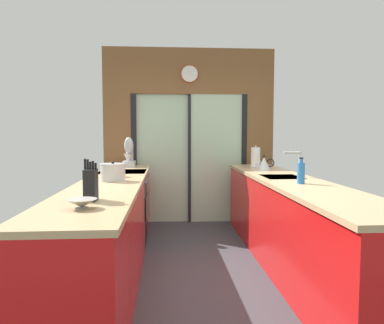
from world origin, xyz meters
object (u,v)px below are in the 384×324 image
at_px(oven_range, 123,208).
at_px(soap_bottle, 301,173).
at_px(knife_block, 91,184).
at_px(kettle, 264,164).
at_px(stock_pot, 113,172).
at_px(paper_towel_roll, 256,157).
at_px(mixing_bowl_far, 118,173).
at_px(stand_mixer, 129,155).
at_px(mixing_bowl_near, 82,203).

relative_size(oven_range, soap_bottle, 3.74).
height_order(knife_block, kettle, knife_block).
height_order(stock_pot, paper_towel_roll, paper_towel_roll).
bearing_deg(kettle, oven_range, -178.78).
bearing_deg(paper_towel_roll, kettle, -89.76).
bearing_deg(soap_bottle, mixing_bowl_far, 158.97).
bearing_deg(stand_mixer, mixing_bowl_near, -90.00).
bearing_deg(soap_bottle, kettle, 89.92).
relative_size(mixing_bowl_far, kettle, 0.63).
relative_size(oven_range, kettle, 3.59).
xyz_separation_m(stock_pot, soap_bottle, (1.78, -0.32, 0.02)).
bearing_deg(soap_bottle, knife_block, -156.82).
height_order(mixing_bowl_near, knife_block, knife_block).
bearing_deg(stand_mixer, stock_pot, -90.00).
bearing_deg(paper_towel_roll, mixing_bowl_far, -148.88).
distance_m(oven_range, soap_bottle, 2.28).
relative_size(mixing_bowl_near, knife_block, 0.65).
bearing_deg(knife_block, paper_towel_roll, 54.77).
bearing_deg(oven_range, paper_towel_roll, 15.15).
distance_m(stand_mixer, paper_towel_roll, 1.79).
relative_size(stock_pot, soap_bottle, 1.00).
bearing_deg(knife_block, stock_pot, 89.99).
bearing_deg(mixing_bowl_far, stand_mixer, 90.00).
bearing_deg(stock_pot, knife_block, -90.01).
height_order(oven_range, mixing_bowl_far, mixing_bowl_far).
bearing_deg(mixing_bowl_far, mixing_bowl_near, -90.00).
height_order(oven_range, paper_towel_roll, paper_towel_roll).
distance_m(mixing_bowl_far, stand_mixer, 1.25).
xyz_separation_m(knife_block, paper_towel_roll, (1.78, 2.52, 0.02)).
relative_size(stand_mixer, kettle, 1.64).
bearing_deg(knife_block, kettle, 49.31).
height_order(mixing_bowl_near, stock_pot, stock_pot).
distance_m(mixing_bowl_near, soap_bottle, 2.07).
height_order(mixing_bowl_near, soap_bottle, soap_bottle).
bearing_deg(kettle, mixing_bowl_near, -127.09).
relative_size(mixing_bowl_near, mixing_bowl_far, 1.18).
relative_size(knife_block, stock_pot, 1.19).
distance_m(stand_mixer, soap_bottle, 2.63).
height_order(stand_mixer, stock_pot, stand_mixer).
bearing_deg(mixing_bowl_far, soap_bottle, -21.03).
distance_m(mixing_bowl_near, paper_towel_roll, 3.32).
height_order(mixing_bowl_near, paper_towel_roll, paper_towel_roll).
xyz_separation_m(oven_range, stock_pot, (0.02, -0.95, 0.55)).
xyz_separation_m(oven_range, stand_mixer, (0.02, 0.66, 0.63)).
distance_m(soap_bottle, paper_towel_roll, 1.76).
relative_size(oven_range, knife_block, 3.15).
relative_size(oven_range, stand_mixer, 2.19).
xyz_separation_m(stand_mixer, paper_towel_roll, (1.78, -0.17, -0.02)).
bearing_deg(mixing_bowl_far, oven_range, 91.80).
bearing_deg(stock_pot, mixing_bowl_near, -90.00).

